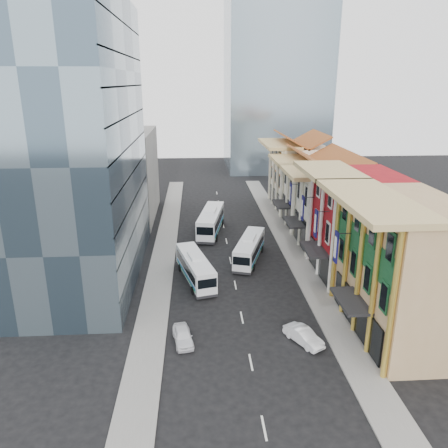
{
  "coord_description": "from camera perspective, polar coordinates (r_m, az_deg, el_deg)",
  "views": [
    {
      "loc": [
        -4.08,
        -28.61,
        21.45
      ],
      "look_at": [
        -0.87,
        20.93,
        5.2
      ],
      "focal_mm": 35.0,
      "sensor_mm": 36.0,
      "label": 1
    }
  ],
  "objects": [
    {
      "name": "bus_left_far",
      "position": [
        64.53,
        -1.73,
        0.42
      ],
      "size": [
        4.68,
        11.72,
        3.67
      ],
      "primitive_type": null,
      "rotation": [
        0.0,
        0.0,
        -0.18
      ],
      "color": "silver",
      "rests_on": "ground"
    },
    {
      "name": "shophouse_cream_near",
      "position": [
        60.29,
        13.9,
        1.75
      ],
      "size": [
        8.0,
        9.0,
        10.0
      ],
      "primitive_type": "cube",
      "color": "white",
      "rests_on": "ground"
    },
    {
      "name": "ground",
      "position": [
        35.99,
        3.73,
        -18.5
      ],
      "size": [
        200.0,
        200.0,
        0.0
      ],
      "primitive_type": "plane",
      "color": "black",
      "rests_on": "ground"
    },
    {
      "name": "bus_left_near",
      "position": [
        49.26,
        -3.77,
        -5.7
      ],
      "size": [
        4.69,
        10.16,
        3.17
      ],
      "primitive_type": null,
      "rotation": [
        0.0,
        0.0,
        0.25
      ],
      "color": "silver",
      "rests_on": "ground"
    },
    {
      "name": "shophouse_tan",
      "position": [
        41.18,
        22.77,
        -5.41
      ],
      "size": [
        8.0,
        14.0,
        12.0
      ],
      "primitive_type": "cube",
      "color": "tan",
      "rests_on": "ground"
    },
    {
      "name": "bus_right",
      "position": [
        54.72,
        3.33,
        -3.19
      ],
      "size": [
        5.2,
        10.13,
        3.17
      ],
      "primitive_type": null,
      "rotation": [
        0.0,
        0.0,
        -0.31
      ],
      "color": "silver",
      "rests_on": "ground"
    },
    {
      "name": "office_block_far",
      "position": [
        73.06,
        -13.1,
        6.25
      ],
      "size": [
        10.0,
        18.0,
        14.0
      ],
      "primitive_type": "cube",
      "color": "gray",
      "rests_on": "ground"
    },
    {
      "name": "shophouse_cream_far",
      "position": [
        78.41,
        9.76,
        6.13
      ],
      "size": [
        8.0,
        12.0,
        11.0
      ],
      "primitive_type": "cube",
      "color": "white",
      "rests_on": "ground"
    },
    {
      "name": "sedan_right",
      "position": [
        39.27,
        10.35,
        -14.19
      ],
      "size": [
        3.15,
        4.11,
        1.3
      ],
      "primitive_type": "imported",
      "rotation": [
        0.0,
        0.0,
        0.52
      ],
      "color": "white",
      "rests_on": "ground"
    },
    {
      "name": "shophouse_cream_mid",
      "position": [
        68.61,
        11.71,
        3.88
      ],
      "size": [
        8.0,
        9.0,
        10.0
      ],
      "primitive_type": "cube",
      "color": "white",
      "rests_on": "ground"
    },
    {
      "name": "shophouse_red",
      "position": [
        51.44,
        17.06,
        -0.17
      ],
      "size": [
        8.0,
        10.0,
        12.0
      ],
      "primitive_type": "cube",
      "color": "maroon",
      "rests_on": "ground"
    },
    {
      "name": "sedan_left",
      "position": [
        38.86,
        -5.39,
        -14.34
      ],
      "size": [
        2.15,
        3.97,
        1.28
      ],
      "primitive_type": "imported",
      "rotation": [
        0.0,
        0.0,
        0.17
      ],
      "color": "white",
      "rests_on": "ground"
    },
    {
      "name": "sidewalk_right",
      "position": [
        56.36,
        9.51,
        -4.42
      ],
      "size": [
        3.0,
        90.0,
        0.15
      ],
      "primitive_type": "cube",
      "color": "slate",
      "rests_on": "ground"
    },
    {
      "name": "sidewalk_left",
      "position": [
        55.12,
        -8.04,
        -4.88
      ],
      "size": [
        3.0,
        90.0,
        0.15
      ],
      "primitive_type": "cube",
      "color": "slate",
      "rests_on": "ground"
    },
    {
      "name": "office_tower",
      "position": [
        49.76,
        -19.01,
        9.71
      ],
      "size": [
        12.0,
        26.0,
        30.0
      ],
      "primitive_type": "cube",
      "color": "#3F5465",
      "rests_on": "ground"
    }
  ]
}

